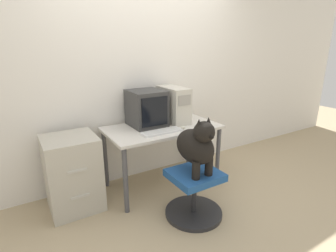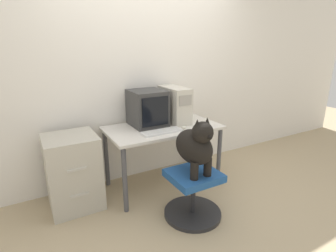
{
  "view_description": "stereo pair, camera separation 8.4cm",
  "coord_description": "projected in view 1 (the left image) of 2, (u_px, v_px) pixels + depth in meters",
  "views": [
    {
      "loc": [
        -1.44,
        -2.14,
        1.63
      ],
      "look_at": [
        -0.08,
        0.09,
        0.83
      ],
      "focal_mm": 28.0,
      "sensor_mm": 36.0,
      "label": 1
    },
    {
      "loc": [
        -1.37,
        -2.18,
        1.63
      ],
      "look_at": [
        -0.08,
        0.09,
        0.83
      ],
      "focal_mm": 28.0,
      "sensor_mm": 36.0,
      "label": 2
    }
  ],
  "objects": [
    {
      "name": "ground_plane",
      "position": [
        179.0,
        197.0,
        2.94
      ],
      "size": [
        12.0,
        12.0,
        0.0
      ],
      "primitive_type": "plane",
      "color": "tan"
    },
    {
      "name": "wall_back",
      "position": [
        145.0,
        74.0,
        3.2
      ],
      "size": [
        8.0,
        0.05,
        2.6
      ],
      "color": "white",
      "rests_on": "ground_plane"
    },
    {
      "name": "desk",
      "position": [
        162.0,
        134.0,
        3.04
      ],
      "size": [
        1.3,
        0.72,
        0.74
      ],
      "color": "silver",
      "rests_on": "ground_plane"
    },
    {
      "name": "crt_monitor",
      "position": [
        147.0,
        108.0,
        3.01
      ],
      "size": [
        0.38,
        0.41,
        0.41
      ],
      "color": "#383838",
      "rests_on": "desk"
    },
    {
      "name": "pc_tower",
      "position": [
        173.0,
        105.0,
        3.15
      ],
      "size": [
        0.22,
        0.47,
        0.42
      ],
      "color": "beige",
      "rests_on": "desk"
    },
    {
      "name": "keyboard",
      "position": [
        162.0,
        132.0,
        2.8
      ],
      "size": [
        0.44,
        0.14,
        0.03
      ],
      "color": "silver",
      "rests_on": "desk"
    },
    {
      "name": "computer_mouse",
      "position": [
        183.0,
        128.0,
        2.93
      ],
      "size": [
        0.06,
        0.04,
        0.03
      ],
      "color": "beige",
      "rests_on": "desk"
    },
    {
      "name": "office_chair",
      "position": [
        194.0,
        194.0,
        2.58
      ],
      "size": [
        0.57,
        0.57,
        0.47
      ],
      "color": "#262628",
      "rests_on": "ground_plane"
    },
    {
      "name": "dog",
      "position": [
        197.0,
        145.0,
        2.41
      ],
      "size": [
        0.27,
        0.49,
        0.56
      ],
      "color": "black",
      "rests_on": "office_chair"
    },
    {
      "name": "filing_cabinet",
      "position": [
        73.0,
        173.0,
        2.67
      ],
      "size": [
        0.51,
        0.52,
        0.77
      ],
      "color": "#B7B2A3",
      "rests_on": "ground_plane"
    }
  ]
}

